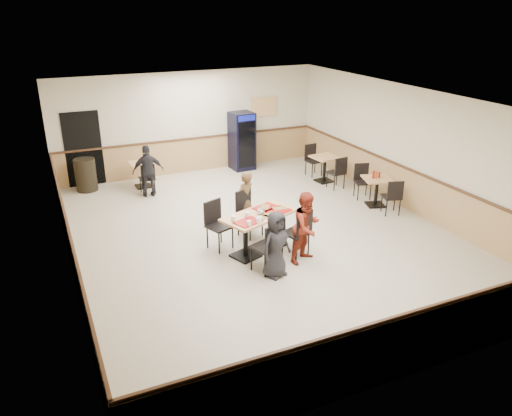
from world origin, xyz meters
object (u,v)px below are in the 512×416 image
side_table_far (325,165)px  back_table (142,171)px  lone_diner (148,171)px  diner_man_opposite (245,201)px  diner_woman_left (276,244)px  trash_bin (86,175)px  diner_woman_right (307,227)px  main_table (259,227)px  pepsi_cooler (242,141)px  side_table_near (377,187)px

side_table_far → back_table: side_table_far is taller
lone_diner → diner_man_opposite: bearing=120.3°
diner_man_opposite → side_table_far: (3.39, 2.14, -0.20)m
diner_woman_left → trash_bin: diner_woman_left is taller
diner_woman_right → trash_bin: bearing=97.6°
diner_man_opposite → trash_bin: bearing=-80.1°
diner_woman_left → diner_man_opposite: 2.13m
main_table → diner_woman_right: 1.03m
back_table → diner_woman_left: bearing=-78.6°
back_table → pepsi_cooler: pepsi_cooler is taller
diner_woman_right → side_table_far: diner_woman_right is taller
diner_woman_right → side_table_near: 3.57m
main_table → diner_woman_left: diner_woman_left is taller
diner_man_opposite → diner_woman_left: bearing=57.2°
diner_woman_right → side_table_far: 4.87m
back_table → side_table_near: bearing=-37.0°
diner_woman_right → side_table_near: diner_woman_right is taller
main_table → lone_diner: lone_diner is taller
diner_woman_left → pepsi_cooler: size_ratio=0.74×
diner_man_opposite → trash_bin: 5.14m
main_table → diner_man_opposite: 1.07m
main_table → pepsi_cooler: 5.62m
main_table → diner_woman_left: (-0.14, -1.05, 0.10)m
main_table → side_table_near: main_table is taller
back_table → side_table_far: bearing=-19.3°
lone_diner → pepsi_cooler: 3.41m
lone_diner → back_table: 0.83m
side_table_near → back_table: 6.38m
side_table_near → side_table_far: side_table_far is taller
diner_woman_left → pepsi_cooler: 6.66m
side_table_far → back_table: 5.16m
main_table → side_table_near: size_ratio=2.01×
side_table_near → pepsi_cooler: (-1.91, 4.23, 0.40)m
diner_woman_left → diner_man_opposite: (0.28, 2.11, 0.05)m
diner_woman_right → lone_diner: bearing=90.0°
diner_man_opposite → side_table_far: 4.02m
diner_woman_right → side_table_far: size_ratio=1.90×
lone_diner → main_table: bearing=112.5°
diner_woman_right → lone_diner: (-2.03, 4.85, -0.02)m
diner_woman_left → pepsi_cooler: bearing=53.4°
back_table → trash_bin: (-1.47, 0.35, -0.02)m
side_table_near → side_table_far: (-0.23, 2.13, 0.01)m
diner_man_opposite → back_table: diner_man_opposite is taller
lone_diner → trash_bin: 1.89m
trash_bin → diner_man_opposite: bearing=-54.9°
diner_man_opposite → lone_diner: diner_man_opposite is taller
diner_woman_left → back_table: diner_woman_left is taller
diner_man_opposite → main_table: bearing=57.2°
side_table_near → side_table_far: 2.14m
diner_man_opposite → lone_diner: size_ratio=1.01×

